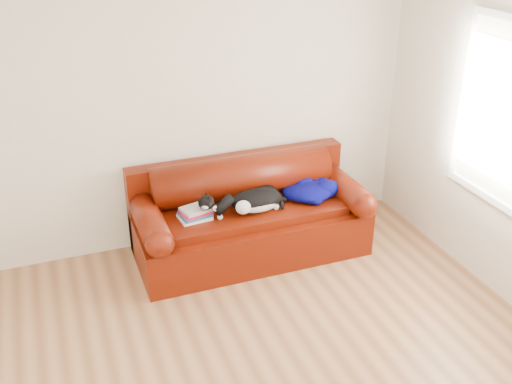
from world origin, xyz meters
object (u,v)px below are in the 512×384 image
at_px(cat, 256,201).
at_px(book_stack, 195,213).
at_px(blanket, 311,190).
at_px(sofa_base, 251,230).

bearing_deg(cat, book_stack, 151.43).
distance_m(book_stack, blanket, 1.12).
distance_m(sofa_base, cat, 0.37).
height_order(sofa_base, blanket, blanket).
bearing_deg(sofa_base, book_stack, -173.97).
distance_m(sofa_base, blanket, 0.68).
xyz_separation_m(cat, blanket, (0.57, 0.07, -0.03)).
xyz_separation_m(book_stack, blanket, (1.12, 0.02, 0.02)).
bearing_deg(blanket, cat, -172.81).
distance_m(book_stack, cat, 0.55).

